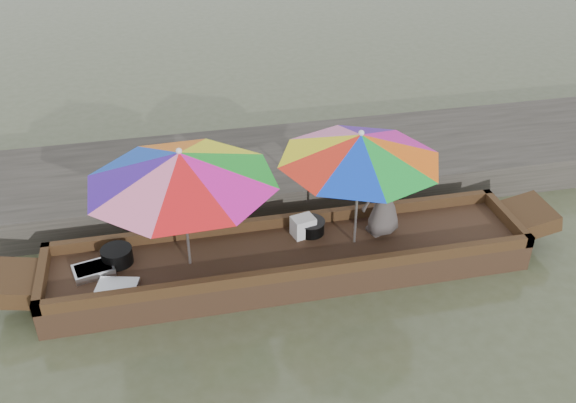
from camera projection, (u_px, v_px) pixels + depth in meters
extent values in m
plane|color=#464D30|center=(290.00, 272.00, 8.14)|extent=(80.00, 80.00, 0.00)
cube|color=#2D2B26|center=(259.00, 172.00, 9.83)|extent=(22.00, 2.20, 0.50)
cube|color=#352315|center=(290.00, 261.00, 8.05)|extent=(5.96, 1.20, 0.35)
cylinder|color=black|center=(117.00, 256.00, 7.69)|extent=(0.38, 0.38, 0.20)
cube|color=silver|center=(93.00, 270.00, 7.54)|extent=(0.52, 0.42, 0.09)
cube|color=silver|center=(117.00, 287.00, 7.29)|extent=(0.52, 0.42, 0.06)
cylinder|color=black|center=(311.00, 227.00, 8.23)|extent=(0.35, 0.35, 0.16)
cube|color=silver|center=(303.00, 226.00, 8.17)|extent=(0.32, 0.28, 0.26)
imported|color=#46403D|center=(384.00, 193.00, 7.99)|extent=(0.66, 0.55, 1.16)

